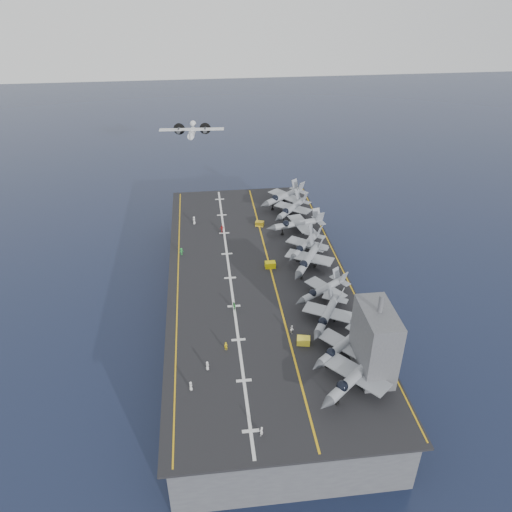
{
  "coord_description": "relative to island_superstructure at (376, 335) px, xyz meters",
  "views": [
    {
      "loc": [
        -10.93,
        -88.04,
        69.09
      ],
      "look_at": [
        0.0,
        4.0,
        13.0
      ],
      "focal_mm": 35.0,
      "sensor_mm": 36.0,
      "label": 1
    }
  ],
  "objects": [
    {
      "name": "fighter_jet_8",
      "position": [
        -3.81,
        64.21,
        -4.78
      ],
      "size": [
        18.79,
        17.78,
        5.44
      ],
      "primitive_type": null,
      "color": "gray",
      "rests_on": "flight_deck"
    },
    {
      "name": "flight_deck",
      "position": [
        -15.0,
        30.0,
        -7.7
      ],
      "size": [
        38.0,
        92.0,
        0.4
      ],
      "primitive_type": "cube",
      "color": "black",
      "rests_on": "hull"
    },
    {
      "name": "crew_2",
      "position": [
        -21.09,
        18.82,
        -6.63
      ],
      "size": [
        0.83,
        1.13,
        1.73
      ],
      "primitive_type": "imported",
      "color": "#268C33",
      "rests_on": "flight_deck"
    },
    {
      "name": "deck_edge_stbd",
      "position": [
        3.5,
        30.0,
        -7.48
      ],
      "size": [
        0.25,
        90.0,
        0.02
      ],
      "primitive_type": "cube",
      "color": "gold",
      "rests_on": "flight_deck"
    },
    {
      "name": "tow_cart_c",
      "position": [
        -11.84,
        52.86,
        -6.89
      ],
      "size": [
        2.37,
        1.95,
        1.22
      ],
      "primitive_type": null,
      "color": "gold",
      "rests_on": "flight_deck"
    },
    {
      "name": "fighter_jet_2",
      "position": [
        -4.37,
        12.52,
        -5.08
      ],
      "size": [
        15.08,
        16.75,
        4.85
      ],
      "primitive_type": null,
      "color": "#8F989E",
      "rests_on": "flight_deck"
    },
    {
      "name": "ground",
      "position": [
        -15.0,
        30.0,
        -17.9
      ],
      "size": [
        500.0,
        500.0,
        0.0
      ],
      "primitive_type": "plane",
      "color": "#142135",
      "rests_on": "ground"
    },
    {
      "name": "fighter_jet_0",
      "position": [
        -4.03,
        -3.77,
        -4.79
      ],
      "size": [
        18.63,
        18.0,
        5.42
      ],
      "primitive_type": null,
      "color": "#99A1A9",
      "rests_on": "flight_deck"
    },
    {
      "name": "transport_plane",
      "position": [
        -27.72,
        92.07,
        4.81
      ],
      "size": [
        20.23,
        14.45,
        4.59
      ],
      "primitive_type": null,
      "color": "silver"
    },
    {
      "name": "tow_cart_a",
      "position": [
        -9.74,
        7.63,
        -6.82
      ],
      "size": [
        2.54,
        1.93,
        1.37
      ],
      "primitive_type": null,
      "color": "yellow",
      "rests_on": "flight_deck"
    },
    {
      "name": "fighter_jet_5",
      "position": [
        -3.22,
        37.98,
        -5.05
      ],
      "size": [
        16.02,
        16.94,
        4.9
      ],
      "primitive_type": null,
      "color": "gray",
      "rests_on": "flight_deck"
    },
    {
      "name": "fighter_jet_3",
      "position": [
        -3.31,
        20.43,
        -5.18
      ],
      "size": [
        16.04,
        14.77,
        4.63
      ],
      "primitive_type": null,
      "color": "#9197A0",
      "rests_on": "flight_deck"
    },
    {
      "name": "tow_cart_b",
      "position": [
        -11.97,
        33.12,
        -6.82
      ],
      "size": [
        2.28,
        1.5,
        1.36
      ],
      "primitive_type": null,
      "color": "#D5C508",
      "rests_on": "flight_deck"
    },
    {
      "name": "crew_4",
      "position": [
        -21.47,
        50.46,
        -6.52
      ],
      "size": [
        1.3,
        0.98,
        1.97
      ],
      "primitive_type": "imported",
      "color": "#B21919",
      "rests_on": "flight_deck"
    },
    {
      "name": "crew_0",
      "position": [
        -26.72,
        3.23,
        -6.67
      ],
      "size": [
        1.01,
        1.18,
        1.66
      ],
      "primitive_type": "imported",
      "color": "silver",
      "rests_on": "flight_deck"
    },
    {
      "name": "crew_3",
      "position": [
        -31.31,
        40.81,
        -6.64
      ],
      "size": [
        1.22,
        1.03,
        1.72
      ],
      "primitive_type": "imported",
      "color": "green",
      "rests_on": "flight_deck"
    },
    {
      "name": "crew_5",
      "position": [
        -28.23,
        55.8,
        -6.48
      ],
      "size": [
        0.96,
        1.32,
        2.05
      ],
      "primitive_type": "imported",
      "color": "silver",
      "rests_on": "flight_deck"
    },
    {
      "name": "fighter_jet_7",
      "position": [
        -3.02,
        56.85,
        -4.96
      ],
      "size": [
        16.8,
        17.48,
        5.08
      ],
      "primitive_type": null,
      "color": "gray",
      "rests_on": "flight_deck"
    },
    {
      "name": "fighter_jet_6",
      "position": [
        -2.95,
        48.31,
        -4.95
      ],
      "size": [
        16.48,
        12.74,
        5.11
      ],
      "primitive_type": null,
      "color": "#929AA2",
      "rests_on": "flight_deck"
    },
    {
      "name": "fighter_jet_4",
      "position": [
        -3.9,
        31.57,
        -4.81
      ],
      "size": [
        16.68,
        18.57,
        5.37
      ],
      "primitive_type": null,
      "color": "#8B939B",
      "rests_on": "flight_deck"
    },
    {
      "name": "fighter_jet_1",
      "position": [
        -4.11,
        3.78,
        -5.13
      ],
      "size": [
        16.36,
        15.71,
        4.75
      ],
      "primitive_type": null,
      "color": "#8E949C",
      "rests_on": "flight_deck"
    },
    {
      "name": "crew_8",
      "position": [
        -29.45,
        -0.99,
        -6.67
      ],
      "size": [
        1.01,
        1.18,
        1.66
      ],
      "primitive_type": "imported",
      "color": "silver",
      "rests_on": "flight_deck"
    },
    {
      "name": "landing_centerline",
      "position": [
        -21.0,
        30.0,
        -7.48
      ],
      "size": [
        0.5,
        90.0,
        0.02
      ],
      "primitive_type": "cube",
      "color": "silver",
      "rests_on": "flight_deck"
    },
    {
      "name": "foul_line",
      "position": [
        -12.0,
        30.0,
        -7.48
      ],
      "size": [
        0.35,
        90.0,
        0.02
      ],
      "primitive_type": "cube",
      "color": "gold",
      "rests_on": "flight_deck"
    },
    {
      "name": "crew_1",
      "position": [
        -23.36,
        7.65,
        -6.68
      ],
      "size": [
        1.15,
        0.97,
        1.63
      ],
      "primitive_type": "imported",
      "color": "yellow",
      "rests_on": "flight_deck"
    },
    {
      "name": "crew_7",
      "position": [
        -11.24,
        10.78,
        -6.66
      ],
      "size": [
        0.83,
        1.11,
        1.68
      ],
      "primitive_type": "imported",
      "color": "white",
      "rests_on": "flight_deck"
    },
    {
      "name": "hull",
      "position": [
        -15.0,
        30.0,
        -12.9
      ],
      "size": [
        36.0,
        90.0,
        10.0
      ],
      "primitive_type": "cube",
      "color": "#56595E",
      "rests_on": "ground"
    },
    {
      "name": "deck_edge_port",
      "position": [
        -32.0,
        30.0,
        -7.48
      ],
      "size": [
        0.25,
        90.0,
        0.02
      ],
      "primitive_type": "cube",
      "color": "gold",
      "rests_on": "flight_deck"
    },
    {
      "name": "island_superstructure",
      "position": [
        0.0,
        0.0,
        0.0
      ],
      "size": [
        5.0,
        10.0,
        15.0
      ],
      "primitive_type": null,
      "color": "#56595E",
      "rests_on": "flight_deck"
    },
    {
      "name": "crew_6",
      "position": [
        -19.56,
        -10.95,
        -6.63
      ],
      "size": [
        1.25,
        1.22,
        1.75
      ],
      "primitive_type": "imported",
      "color": "silver",
      "rests_on": "flight_deck"
    }
  ]
}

